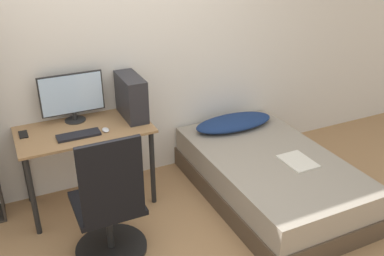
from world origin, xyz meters
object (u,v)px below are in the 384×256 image
(bed, at_px, (269,176))
(monitor, at_px, (72,96))
(office_chair, at_px, (110,213))
(keyboard, at_px, (79,135))
(pc_tower, at_px, (131,97))

(bed, bearing_deg, monitor, 152.07)
(office_chair, distance_m, bed, 1.54)
(bed, height_order, keyboard, keyboard)
(bed, height_order, pc_tower, pc_tower)
(pc_tower, bearing_deg, bed, -32.89)
(keyboard, height_order, pc_tower, pc_tower)
(keyboard, bearing_deg, bed, -17.50)
(office_chair, distance_m, keyboard, 0.74)
(office_chair, height_order, keyboard, office_chair)
(bed, distance_m, pc_tower, 1.44)
(monitor, relative_size, pc_tower, 1.26)
(keyboard, bearing_deg, office_chair, -85.72)
(keyboard, relative_size, pc_tower, 0.81)
(bed, xyz_separation_m, pc_tower, (-1.05, 0.68, 0.72))
(bed, distance_m, monitor, 1.89)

